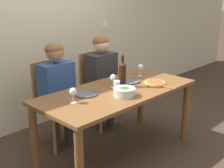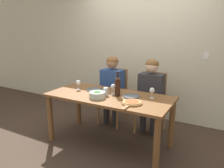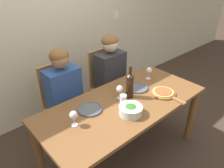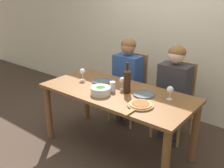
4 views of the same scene
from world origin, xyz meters
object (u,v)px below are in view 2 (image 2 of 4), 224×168
at_px(chair_left, 115,95).
at_px(dinner_plate_right, 131,96).
at_px(person_man, 150,90).
at_px(dinner_plate_left, 94,90).
at_px(wine_glass_right, 152,91).
at_px(wine_glass_left, 78,83).
at_px(wine_glass_centre, 113,87).
at_px(pizza_on_board, 132,103).
at_px(water_tumbler, 106,92).
at_px(wine_bottle, 118,86).
at_px(person_woman, 112,84).
at_px(broccoli_bowl, 97,95).
at_px(chair_right, 152,101).

height_order(chair_left, dinner_plate_right, chair_left).
distance_m(person_man, dinner_plate_left, 0.90).
bearing_deg(wine_glass_right, wine_glass_left, -173.38).
distance_m(wine_glass_right, wine_glass_centre, 0.57).
bearing_deg(dinner_plate_left, pizza_on_board, -21.49).
bearing_deg(water_tumbler, wine_glass_right, 17.32).
height_order(dinner_plate_right, wine_glass_left, wine_glass_left).
relative_size(chair_left, dinner_plate_left, 4.09).
bearing_deg(chair_left, pizza_on_board, -51.62).
relative_size(wine_glass_right, water_tumbler, 1.33).
bearing_deg(chair_left, wine_bottle, -59.31).
bearing_deg(wine_glass_centre, wine_bottle, -25.68).
xyz_separation_m(dinner_plate_left, wine_glass_centre, (0.35, -0.04, 0.10)).
bearing_deg(wine_glass_right, chair_left, 146.34).
bearing_deg(wine_bottle, dinner_plate_left, 169.17).
xyz_separation_m(wine_glass_right, water_tumbler, (-0.62, -0.19, -0.05)).
relative_size(wine_bottle, dinner_plate_left, 1.45).
relative_size(person_woman, wine_glass_right, 8.13).
xyz_separation_m(person_man, dinner_plate_right, (-0.09, -0.55, 0.03)).
distance_m(person_man, broccoli_bowl, 0.95).
xyz_separation_m(person_man, wine_bottle, (-0.28, -0.60, 0.17)).
height_order(pizza_on_board, wine_glass_centre, wine_glass_centre).
bearing_deg(dinner_plate_left, wine_bottle, -10.83).
height_order(person_man, wine_glass_centre, person_man).
bearing_deg(chair_left, dinner_plate_left, -92.11).
xyz_separation_m(chair_right, broccoli_bowl, (-0.48, -0.94, 0.28)).
height_order(person_man, broccoli_bowl, person_man).
distance_m(dinner_plate_left, wine_glass_left, 0.27).
distance_m(chair_right, person_woman, 0.75).
relative_size(person_man, dinner_plate_left, 5.07).
bearing_deg(wine_glass_centre, broccoli_bowl, -112.21).
bearing_deg(water_tumbler, wine_glass_centre, 62.40).
relative_size(chair_left, wine_glass_centre, 6.55).
bearing_deg(chair_right, chair_left, 180.00).
relative_size(person_man, pizza_on_board, 3.03).
height_order(chair_left, dinner_plate_left, chair_left).
bearing_deg(person_woman, chair_left, 90.00).
height_order(wine_glass_centre, water_tumbler, wine_glass_centre).
xyz_separation_m(pizza_on_board, wine_glass_left, (-1.00, 0.21, 0.09)).
bearing_deg(dinner_plate_left, dinner_plate_right, -2.60).
height_order(chair_left, broccoli_bowl, chair_left).
bearing_deg(wine_glass_centre, wine_glass_right, 8.30).
bearing_deg(wine_glass_right, broccoli_bowl, -152.72).
xyz_separation_m(wine_bottle, wine_glass_centre, (-0.10, 0.05, -0.04)).
distance_m(chair_left, wine_bottle, 0.92).
height_order(person_woman, wine_glass_left, person_woman).
bearing_deg(wine_glass_centre, water_tumbler, -117.60).
distance_m(pizza_on_board, water_tumbler, 0.49).
distance_m(dinner_plate_right, wine_glass_centre, 0.30).
relative_size(chair_right, dinner_plate_right, 4.09).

